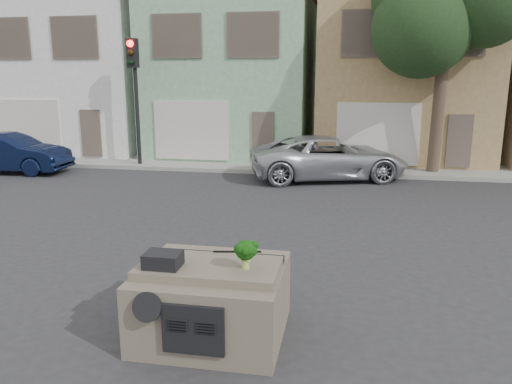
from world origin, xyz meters
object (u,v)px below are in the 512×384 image
(traffic_signal, at_px, (136,104))
(broccoli, at_px, (246,254))
(navy_sedan, at_px, (11,172))
(silver_pickup, at_px, (328,179))

(traffic_signal, xyz_separation_m, broccoli, (7.02, -12.71, -1.23))
(traffic_signal, bearing_deg, navy_sedan, -157.03)
(navy_sedan, xyz_separation_m, broccoli, (11.48, -10.82, 1.32))
(navy_sedan, relative_size, traffic_signal, 0.89)
(navy_sedan, height_order, traffic_signal, traffic_signal)
(broccoli, bearing_deg, navy_sedan, 136.68)
(silver_pickup, distance_m, traffic_signal, 8.14)
(traffic_signal, relative_size, broccoli, 12.61)
(navy_sedan, bearing_deg, traffic_signal, -70.11)
(navy_sedan, relative_size, silver_pickup, 0.81)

